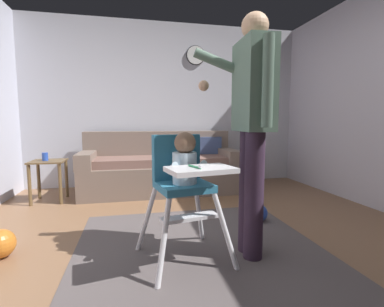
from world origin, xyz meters
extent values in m
cube|color=#865F42|center=(0.00, 0.00, -0.05)|extent=(5.90, 6.43, 0.10)
cube|color=silver|center=(0.00, 2.44, 1.27)|extent=(5.10, 0.06, 2.55)
cube|color=#564D4D|center=(-0.07, -0.49, 0.00)|extent=(1.92, 2.82, 0.01)
cube|color=#78655A|center=(-0.17, 1.86, 0.20)|extent=(2.17, 0.84, 0.40)
cube|color=#78655A|center=(-0.17, 2.19, 0.63)|extent=(2.17, 0.22, 0.46)
cube|color=#78655A|center=(-1.16, 1.86, 0.50)|extent=(0.20, 0.84, 0.20)
cube|color=#78655A|center=(0.82, 1.86, 0.50)|extent=(0.20, 0.84, 0.20)
cube|color=#7D5B51|center=(-0.64, 1.81, 0.46)|extent=(0.87, 0.60, 0.11)
cube|color=#7D5B51|center=(0.30, 1.81, 0.46)|extent=(0.87, 0.60, 0.11)
cube|color=#3D4C75|center=(0.61, 2.06, 0.60)|extent=(0.35, 0.12, 0.34)
cylinder|color=white|center=(-0.39, -0.43, 0.26)|extent=(0.14, 0.19, 0.53)
cylinder|color=white|center=(0.04, -0.35, 0.26)|extent=(0.19, 0.14, 0.53)
cylinder|color=white|center=(-0.47, 0.00, 0.26)|extent=(0.19, 0.14, 0.53)
cylinder|color=white|center=(-0.04, 0.08, 0.26)|extent=(0.14, 0.19, 0.53)
cube|color=teal|center=(-0.21, -0.18, 0.54)|extent=(0.42, 0.42, 0.05)
cube|color=teal|center=(-0.24, -0.03, 0.74)|extent=(0.37, 0.14, 0.34)
cube|color=white|center=(-0.16, -0.46, 0.71)|extent=(0.44, 0.33, 0.03)
cube|color=white|center=(-0.19, -0.28, 0.35)|extent=(0.41, 0.17, 0.02)
cylinder|color=silver|center=(-0.21, -0.19, 0.68)|extent=(0.20, 0.20, 0.22)
sphere|color=brown|center=(-0.21, -0.20, 0.86)|extent=(0.15, 0.15, 0.15)
cylinder|color=silver|center=(-0.31, -0.25, 0.69)|extent=(0.07, 0.15, 0.10)
cylinder|color=silver|center=(-0.10, -0.21, 0.69)|extent=(0.07, 0.15, 0.10)
cylinder|color=#38A366|center=(-0.20, -0.47, 0.73)|extent=(0.06, 0.13, 0.01)
cube|color=white|center=(-0.18, -0.52, 0.74)|extent=(0.02, 0.03, 0.02)
cylinder|color=#352336|center=(0.29, -0.14, 0.47)|extent=(0.14, 0.14, 0.93)
cylinder|color=#352336|center=(0.29, -0.26, 0.47)|extent=(0.14, 0.14, 0.93)
cube|color=#516A5B|center=(0.29, -0.20, 1.25)|extent=(0.22, 0.41, 0.64)
sphere|color=tan|center=(0.29, -0.20, 1.66)|extent=(0.19, 0.19, 0.19)
cylinder|color=#516A5B|center=(0.13, -0.01, 1.43)|extent=(0.48, 0.10, 0.23)
sphere|color=tan|center=(-0.03, -0.01, 1.27)|extent=(0.08, 0.08, 0.08)
cylinder|color=#516A5B|center=(0.28, -0.44, 1.25)|extent=(0.07, 0.07, 0.58)
sphere|color=#284CB7|center=(0.67, 0.44, 0.09)|extent=(0.18, 0.18, 0.18)
sphere|color=orange|center=(-1.54, 0.13, 0.11)|extent=(0.21, 0.21, 0.21)
cube|color=brown|center=(-1.60, 1.67, 0.51)|extent=(0.40, 0.40, 0.02)
cylinder|color=brown|center=(-1.77, 1.50, 0.25)|extent=(0.04, 0.04, 0.50)
cylinder|color=brown|center=(-1.43, 1.50, 0.25)|extent=(0.04, 0.04, 0.50)
cylinder|color=brown|center=(-1.77, 1.84, 0.25)|extent=(0.04, 0.04, 0.50)
cylinder|color=brown|center=(-1.43, 1.84, 0.25)|extent=(0.04, 0.04, 0.50)
cylinder|color=#284CB7|center=(-1.63, 1.67, 0.57)|extent=(0.07, 0.07, 0.10)
cylinder|color=white|center=(0.46, 2.39, 2.06)|extent=(0.28, 0.03, 0.28)
cylinder|color=black|center=(0.46, 2.41, 2.06)|extent=(0.31, 0.02, 0.31)
camera|label=1|loc=(-0.57, -2.10, 1.00)|focal=26.26mm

